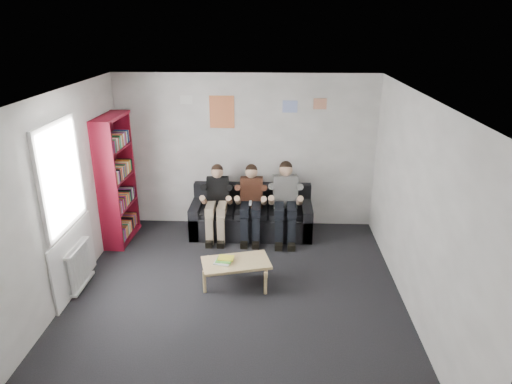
% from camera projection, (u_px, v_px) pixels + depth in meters
% --- Properties ---
extents(room_shell, '(5.00, 5.00, 5.00)m').
position_uv_depth(room_shell, '(233.00, 207.00, 5.63)').
color(room_shell, black).
rests_on(room_shell, ground).
extents(sofa, '(2.07, 0.85, 0.80)m').
position_uv_depth(sofa, '(252.00, 217.00, 7.97)').
color(sofa, black).
rests_on(sofa, ground).
extents(bookshelf, '(0.32, 0.95, 2.12)m').
position_uv_depth(bookshelf, '(118.00, 180.00, 7.46)').
color(bookshelf, maroon).
rests_on(bookshelf, ground).
extents(coffee_table, '(0.93, 0.51, 0.37)m').
position_uv_depth(coffee_table, '(236.00, 264.00, 6.35)').
color(coffee_table, '#D8C17C').
rests_on(coffee_table, ground).
extents(game_cases, '(0.26, 0.23, 0.05)m').
position_uv_depth(game_cases, '(224.00, 260.00, 6.32)').
color(game_cases, white).
rests_on(game_cases, coffee_table).
extents(person_left, '(0.38, 0.81, 1.25)m').
position_uv_depth(person_left, '(217.00, 203.00, 7.70)').
color(person_left, black).
rests_on(person_left, sofa).
extents(person_middle, '(0.38, 0.82, 1.25)m').
position_uv_depth(person_middle, '(251.00, 203.00, 7.67)').
color(person_middle, '#55291C').
rests_on(person_middle, sofa).
extents(person_right, '(0.41, 0.88, 1.31)m').
position_uv_depth(person_right, '(285.00, 202.00, 7.64)').
color(person_right, silver).
rests_on(person_right, sofa).
extents(radiator, '(0.10, 0.64, 0.60)m').
position_uv_depth(radiator, '(80.00, 266.00, 6.26)').
color(radiator, white).
rests_on(radiator, ground).
extents(window, '(0.05, 1.30, 2.36)m').
position_uv_depth(window, '(67.00, 221.00, 6.02)').
color(window, white).
rests_on(window, room_shell).
extents(poster_large, '(0.42, 0.01, 0.55)m').
position_uv_depth(poster_large, '(222.00, 112.00, 7.72)').
color(poster_large, '#E0B24F').
rests_on(poster_large, room_shell).
extents(poster_blue, '(0.25, 0.01, 0.20)m').
position_uv_depth(poster_blue, '(290.00, 107.00, 7.64)').
color(poster_blue, '#467CEF').
rests_on(poster_blue, room_shell).
extents(poster_pink, '(0.22, 0.01, 0.18)m').
position_uv_depth(poster_pink, '(320.00, 104.00, 7.60)').
color(poster_pink, '#DF459B').
rests_on(poster_pink, room_shell).
extents(poster_sign, '(0.20, 0.01, 0.14)m').
position_uv_depth(poster_sign, '(186.00, 100.00, 7.67)').
color(poster_sign, white).
rests_on(poster_sign, room_shell).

